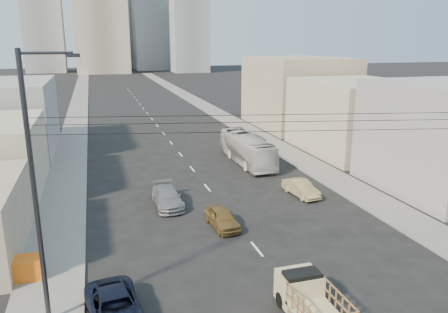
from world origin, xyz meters
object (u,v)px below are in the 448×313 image
flatbed_pickup (310,298)px  sedan_grey (167,197)px  sedan_brown (222,218)px  sedan_tan (301,188)px  streetlamp_left (36,186)px  crate_stack (25,268)px  city_bus (247,149)px  navy_pickup (115,309)px

flatbed_pickup → sedan_grey: (-3.83, 15.88, -0.38)m
sedan_brown → sedan_tan: 8.93m
flatbed_pickup → streetlamp_left: bearing=164.3°
sedan_tan → crate_stack: 21.26m
crate_stack → sedan_brown: bearing=16.7°
sedan_grey → crate_stack: bearing=-137.0°
city_bus → sedan_grey: (-9.95, -9.83, -0.78)m
sedan_brown → sedan_grey: (-2.92, 4.97, 0.05)m
flatbed_pickup → sedan_tan: size_ratio=1.12×
city_bus → streetlamp_left: streetlamp_left is taller
sedan_tan → streetlamp_left: bearing=-154.2°
flatbed_pickup → sedan_grey: size_ratio=0.90×
navy_pickup → sedan_brown: 11.49m
sedan_grey → navy_pickup: bearing=-109.2°
sedan_brown → sedan_tan: (7.93, 4.11, -0.01)m
streetlamp_left → sedan_tan: bearing=33.1°
sedan_brown → streetlamp_left: 14.13m
crate_stack → city_bus: bearing=44.1°
flatbed_pickup → city_bus: city_bus is taller
city_bus → crate_stack: city_bus is taller
streetlamp_left → crate_stack: (-1.61, 4.20, -5.75)m
sedan_brown → navy_pickup: bearing=-135.3°
flatbed_pickup → sedan_tan: bearing=65.0°
flatbed_pickup → crate_stack: (-12.81, 7.35, -0.40)m
sedan_brown → crate_stack: size_ratio=2.16×
flatbed_pickup → streetlamp_left: 12.81m
navy_pickup → sedan_tan: navy_pickup is taller
city_bus → streetlamp_left: bearing=-128.2°
sedan_grey → crate_stack: 12.39m
flatbed_pickup → streetlamp_left: (-11.20, 3.15, 5.34)m
city_bus → sedan_brown: size_ratio=2.77×
navy_pickup → sedan_tan: bearing=33.0°
city_bus → crate_stack: 26.38m
flatbed_pickup → navy_pickup: size_ratio=0.89×
navy_pickup → city_bus: 27.64m
sedan_tan → sedan_grey: (-10.85, 0.86, 0.07)m
streetlamp_left → crate_stack: 7.29m
flatbed_pickup → city_bus: 26.43m
sedan_brown → sedan_tan: bearing=23.0°
sedan_tan → crate_stack: sedan_tan is taller
flatbed_pickup → navy_pickup: flatbed_pickup is taller
navy_pickup → sedan_brown: (7.52, 8.69, -0.03)m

